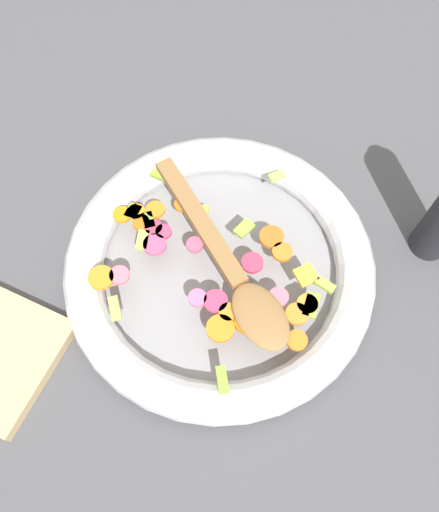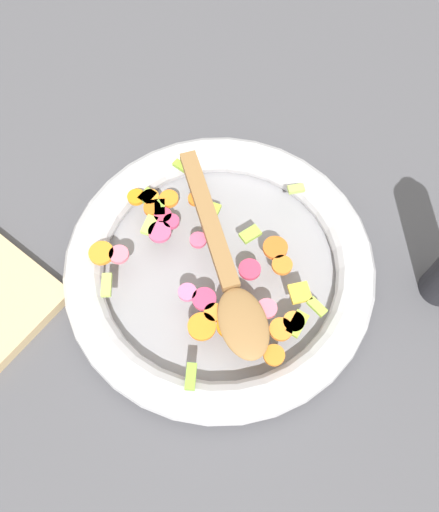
% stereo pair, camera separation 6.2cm
% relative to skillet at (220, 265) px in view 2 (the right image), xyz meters
% --- Properties ---
extents(ground_plane, '(4.00, 4.00, 0.00)m').
position_rel_skillet_xyz_m(ground_plane, '(0.00, 0.00, -0.02)').
color(ground_plane, '#4C4C51').
extents(skillet, '(0.40, 0.40, 0.05)m').
position_rel_skillet_xyz_m(skillet, '(0.00, 0.00, 0.00)').
color(skillet, gray).
rests_on(skillet, ground_plane).
extents(chopped_vegetables, '(0.30, 0.31, 0.01)m').
position_rel_skillet_xyz_m(chopped_vegetables, '(-0.00, -0.02, 0.03)').
color(chopped_vegetables, orange).
rests_on(chopped_vegetables, skillet).
extents(wooden_spoon, '(0.26, 0.20, 0.01)m').
position_rel_skillet_xyz_m(wooden_spoon, '(0.02, -0.02, 0.04)').
color(wooden_spoon, olive).
rests_on(wooden_spoon, chopped_vegetables).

